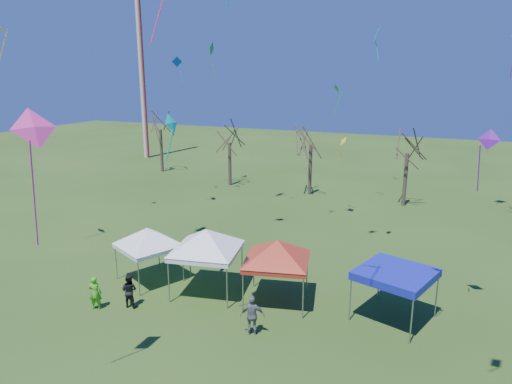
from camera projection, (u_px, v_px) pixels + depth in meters
The scene contains 21 objects.
ground at pixel (193, 331), 19.79m from camera, with size 140.00×140.00×0.00m, color #284616.
radio_mast at pixel (141, 60), 57.72m from camera, with size 0.70×0.70×25.00m, color silver.
tree_0 at pixel (160, 114), 50.57m from camera, with size 3.83×3.83×8.44m.
tree_1 at pixel (229, 127), 44.37m from camera, with size 3.42×3.42×7.54m.
tree_2 at pixel (311, 126), 40.71m from camera, with size 3.71×3.71×8.18m.
tree_3 at pixel (409, 134), 37.18m from camera, with size 3.59×3.59×7.91m.
tent_white_west at pixel (147, 232), 23.98m from camera, with size 3.67×3.67×3.45m.
tent_white_mid at pixel (206, 233), 22.58m from camera, with size 4.34×4.34×3.91m.
tent_red at pixel (277, 244), 21.61m from camera, with size 4.07×4.07×3.69m.
tent_blue at pixel (396, 275), 20.24m from camera, with size 3.77×3.77×2.38m.
person_green at pixel (95, 293), 21.48m from camera, with size 0.60×0.39×1.64m, color #45B41C.
person_grey at pixel (252, 315), 19.34m from camera, with size 1.04×0.43×1.77m, color slate.
person_dark at pixel (129, 291), 21.69m from camera, with size 0.80×0.63×1.65m, color black.
kite_18 at pixel (378, 33), 24.32m from camera, with size 0.45×0.74×1.79m.
kite_17 at pixel (488, 141), 18.94m from camera, with size 0.93×0.58×2.75m.
kite_5 at pixel (34, 130), 13.35m from camera, with size 1.17×1.49×4.28m.
kite_1 at pixel (172, 124), 20.69m from camera, with size 0.50×0.96×2.17m.
kite_13 at pixel (177, 62), 37.95m from camera, with size 0.86×0.88×2.29m.
kite_19 at pixel (343, 142), 33.79m from camera, with size 0.88×0.94×2.11m.
kite_2 at pixel (211, 49), 41.83m from camera, with size 0.69×1.30×3.19m.
kite_22 at pixel (337, 90), 32.56m from camera, with size 0.85×0.88×2.29m.
Camera 1 is at (9.66, -15.01, 10.82)m, focal length 32.00 mm.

